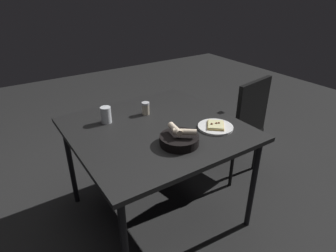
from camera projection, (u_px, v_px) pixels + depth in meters
ground at (158, 212)px, 2.27m from camera, size 8.00×8.00×0.00m
dining_table at (156, 135)px, 1.95m from camera, size 1.08×1.10×0.76m
pizza_plate at (215, 126)px, 1.90m from camera, size 0.24×0.24×0.04m
bread_basket at (179, 139)px, 1.70m from camera, size 0.24×0.24×0.12m
beer_glass at (106, 116)px, 1.96m from camera, size 0.07×0.07×0.11m
pepper_shaker at (146, 109)px, 2.09m from camera, size 0.06×0.06×0.09m
chair_near at (239, 123)px, 2.50m from camera, size 0.51×0.51×0.94m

